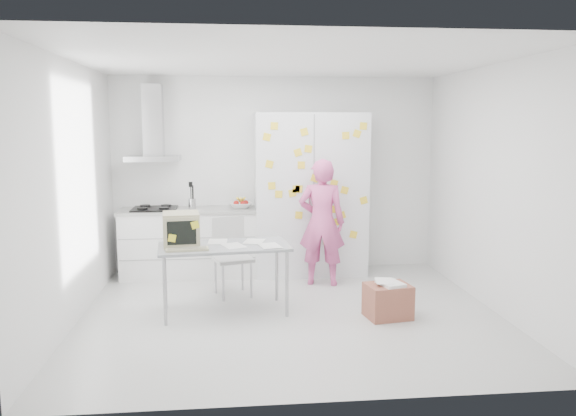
{
  "coord_description": "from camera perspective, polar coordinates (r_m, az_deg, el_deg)",
  "views": [
    {
      "loc": [
        -0.62,
        -5.86,
        2.04
      ],
      "look_at": [
        0.04,
        0.68,
        1.06
      ],
      "focal_mm": 35.0,
      "sensor_mm": 36.0,
      "label": 1
    }
  ],
  "objects": [
    {
      "name": "cardboard_box",
      "position": [
        6.15,
        10.12,
        -9.23
      ],
      "size": [
        0.5,
        0.43,
        0.4
      ],
      "rotation": [
        0.0,
        0.0,
        0.16
      ],
      "color": "#9B5843",
      "rests_on": "ground"
    },
    {
      "name": "floor",
      "position": [
        6.24,
        0.24,
        -10.74
      ],
      "size": [
        4.5,
        4.0,
        0.02
      ],
      "primitive_type": "cube",
      "color": "silver",
      "rests_on": "ground"
    },
    {
      "name": "chair",
      "position": [
        6.82,
        -5.82,
        -4.39
      ],
      "size": [
        0.53,
        0.53,
        0.94
      ],
      "rotation": [
        0.0,
        0.0,
        0.28
      ],
      "color": "#B1B2AF",
      "rests_on": "ground"
    },
    {
      "name": "ceiling",
      "position": [
        5.93,
        0.26,
        14.82
      ],
      "size": [
        4.5,
        4.0,
        0.02
      ],
      "primitive_type": "cube",
      "color": "white",
      "rests_on": "walls"
    },
    {
      "name": "person",
      "position": [
        7.16,
        3.44,
        -1.46
      ],
      "size": [
        0.66,
        0.51,
        1.62
      ],
      "primitive_type": "imported",
      "rotation": [
        0.0,
        0.0,
        2.91
      ],
      "color": "#D85494",
      "rests_on": "ground"
    },
    {
      "name": "counter_run",
      "position": [
        7.74,
        -9.97,
        -3.37
      ],
      "size": [
        1.84,
        0.63,
        1.28
      ],
      "color": "white",
      "rests_on": "ground"
    },
    {
      "name": "tall_cabinet",
      "position": [
        7.67,
        2.27,
        1.4
      ],
      "size": [
        1.5,
        0.68,
        2.2
      ],
      "color": "silver",
      "rests_on": "ground"
    },
    {
      "name": "walls",
      "position": [
        6.65,
        -0.41,
        2.48
      ],
      "size": [
        4.52,
        4.01,
        2.7
      ],
      "color": "white",
      "rests_on": "ground"
    },
    {
      "name": "desk",
      "position": [
        6.12,
        -9.23,
        -2.96
      ],
      "size": [
        1.46,
        0.84,
        1.11
      ],
      "rotation": [
        0.0,
        0.0,
        0.11
      ],
      "color": "gray",
      "rests_on": "ground"
    },
    {
      "name": "range_hood",
      "position": [
        7.77,
        -13.53,
        7.6
      ],
      "size": [
        0.7,
        0.48,
        1.01
      ],
      "color": "silver",
      "rests_on": "walls"
    }
  ]
}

